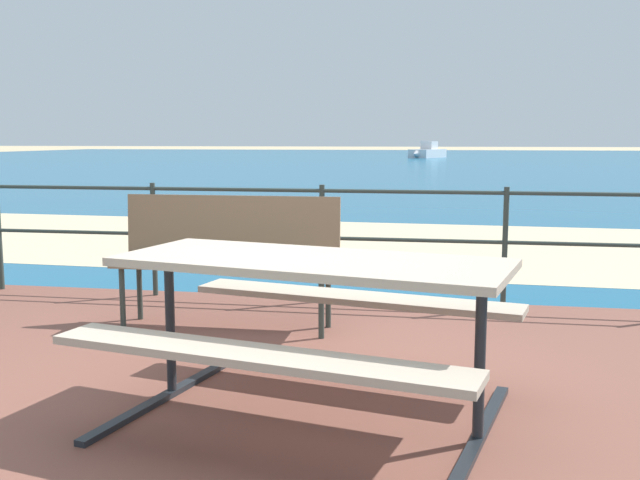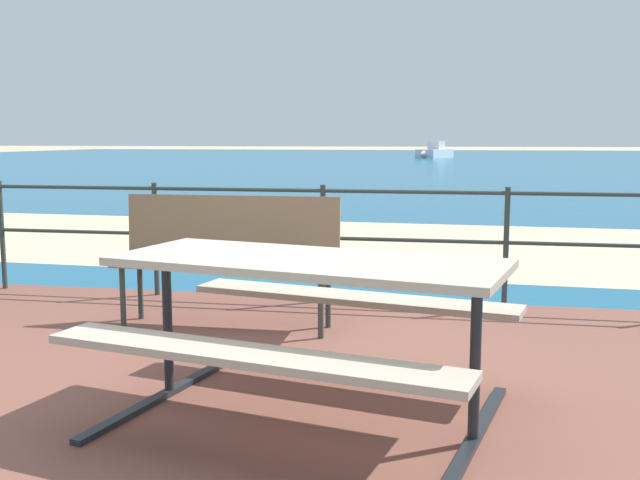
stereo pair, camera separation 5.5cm
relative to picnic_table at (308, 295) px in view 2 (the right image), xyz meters
The scene contains 8 objects.
ground_plane 0.79m from the picnic_table, 163.43° to the left, with size 240.00×240.00×0.00m, color tan.
patio_paving 0.77m from the picnic_table, 163.43° to the left, with size 6.40×5.20×0.06m, color brown.
sea_water 40.13m from the picnic_table, 90.57° to the left, with size 90.00×90.00×0.01m, color #145B84.
beach_strip 6.40m from the picnic_table, 93.59° to the left, with size 54.00×4.89×0.01m, color beige.
picnic_table is the anchor object (origin of this frame).
park_bench 1.89m from the picnic_table, 119.32° to the left, with size 1.60×0.42×0.95m.
railing_fence 2.57m from the picnic_table, 98.93° to the left, with size 5.94×0.04×0.98m.
boat_near 50.48m from the picnic_table, 91.32° to the left, with size 2.69×3.84×1.18m.
Camera 2 is at (1.10, -3.50, 1.42)m, focal length 41.26 mm.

